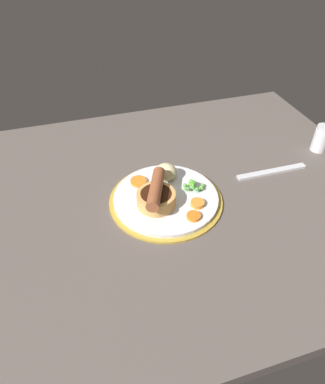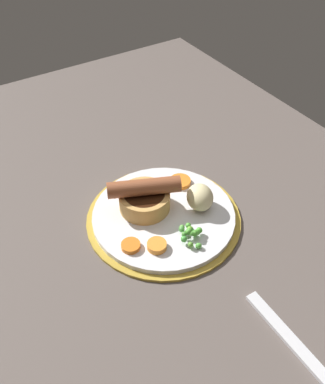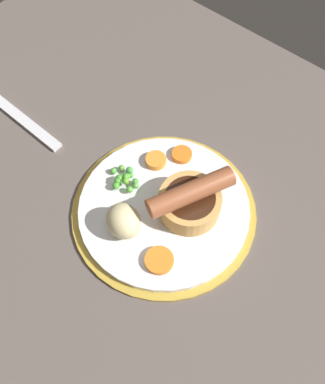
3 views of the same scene
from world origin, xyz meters
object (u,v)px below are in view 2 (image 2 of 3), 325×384
at_px(fork, 295,350).
at_px(dinner_plate, 164,217).
at_px(sausage_pudding, 144,196).
at_px(carrot_slice_3, 157,246).
at_px(potato_chunk_0, 200,197).
at_px(pea_pile, 190,233).
at_px(carrot_slice_0, 180,182).
at_px(carrot_slice_1, 131,246).

bearing_deg(fork, dinner_plate, -175.81).
bearing_deg(sausage_pudding, carrot_slice_3, 95.26).
bearing_deg(fork, carrot_slice_3, -163.30).
bearing_deg(sausage_pudding, potato_chunk_0, 171.99).
height_order(pea_pile, carrot_slice_0, pea_pile).
bearing_deg(dinner_plate, carrot_slice_1, -66.68).
height_order(carrot_slice_0, carrot_slice_1, same).
bearing_deg(pea_pile, carrot_slice_1, -110.12).
bearing_deg(dinner_plate, fork, 3.47).
xyz_separation_m(dinner_plate, sausage_pudding, (-0.03, -0.02, 0.03)).
distance_m(sausage_pudding, carrot_slice_3, 0.09).
xyz_separation_m(sausage_pudding, carrot_slice_0, (-0.02, 0.08, -0.02)).
xyz_separation_m(dinner_plate, fork, (0.28, 0.02, -0.00)).
bearing_deg(sausage_pudding, fork, 120.33).
bearing_deg(carrot_slice_0, sausage_pudding, -78.21).
height_order(dinner_plate, sausage_pudding, sausage_pudding).
distance_m(dinner_plate, potato_chunk_0, 0.07).
relative_size(carrot_slice_0, fork, 0.20).
bearing_deg(carrot_slice_1, dinner_plate, 113.32).
bearing_deg(potato_chunk_0, fork, -8.85).
bearing_deg(carrot_slice_1, sausage_pudding, 136.18).
bearing_deg(carrot_slice_1, carrot_slice_3, 56.83).
bearing_deg(potato_chunk_0, pea_pile, -47.31).
bearing_deg(carrot_slice_0, dinner_plate, -53.95).
bearing_deg(carrot_slice_3, dinner_plate, 139.72).
distance_m(pea_pile, carrot_slice_3, 0.05).
bearing_deg(carrot_slice_0, fork, -8.09).
height_order(dinner_plate, potato_chunk_0, potato_chunk_0).
relative_size(sausage_pudding, carrot_slice_3, 3.95).
relative_size(sausage_pudding, potato_chunk_0, 2.35).
distance_m(dinner_plate, fork, 0.28).
distance_m(dinner_plate, carrot_slice_1, 0.09).
height_order(sausage_pudding, pea_pile, sausage_pudding).
bearing_deg(sausage_pudding, dinner_plate, 147.05).
height_order(sausage_pudding, carrot_slice_1, sausage_pudding).
bearing_deg(carrot_slice_0, potato_chunk_0, -4.99).
distance_m(sausage_pudding, fork, 0.31).
distance_m(carrot_slice_1, carrot_slice_3, 0.04).
bearing_deg(pea_pile, sausage_pudding, -165.08).
height_order(sausage_pudding, fork, sausage_pudding).
relative_size(dinner_plate, fork, 1.38).
xyz_separation_m(carrot_slice_1, fork, (0.24, 0.10, -0.01)).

